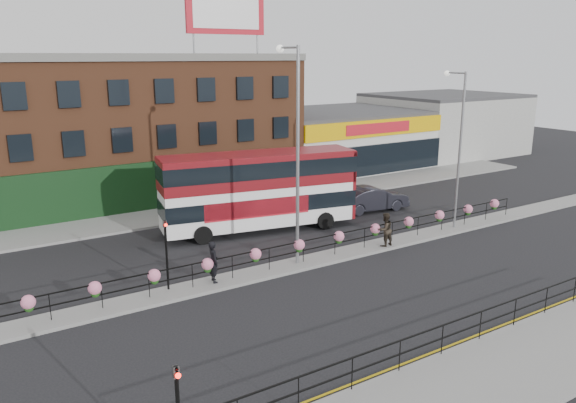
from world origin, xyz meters
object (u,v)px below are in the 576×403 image
pedestrian_a (213,262)px  lamp_column_west (295,138)px  double_decker_bus (260,183)px  lamp_column_east (458,137)px  car (372,199)px  pedestrian_b (385,229)px

pedestrian_a → lamp_column_west: lamp_column_west is taller
double_decker_bus → lamp_column_east: 11.98m
car → pedestrian_a: (-14.57, -5.87, 0.29)m
double_decker_bus → pedestrian_b: size_ratio=6.40×
lamp_column_west → pedestrian_a: bearing=-176.8°
double_decker_bus → pedestrian_b: double_decker_bus is taller
double_decker_bus → lamp_column_east: lamp_column_east is taller
pedestrian_b → lamp_column_east: bearing=-177.5°
double_decker_bus → lamp_column_west: size_ratio=1.13×
double_decker_bus → car: bearing=-2.0°
double_decker_bus → car: size_ratio=2.28×
lamp_column_east → lamp_column_west: bearing=179.5°
double_decker_bus → lamp_column_west: bearing=-103.2°
pedestrian_a → pedestrian_b: 10.06m
pedestrian_a → pedestrian_b: bearing=-84.5°
lamp_column_west → lamp_column_east: 11.41m
car → pedestrian_a: bearing=119.1°
pedestrian_b → lamp_column_east: lamp_column_east is taller
pedestrian_a → lamp_column_east: bearing=-81.6°
car → lamp_column_east: lamp_column_east is taller
double_decker_bus → car: double_decker_bus is taller
car → pedestrian_b: size_ratio=2.81×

